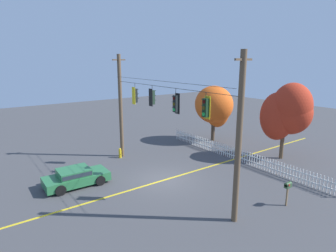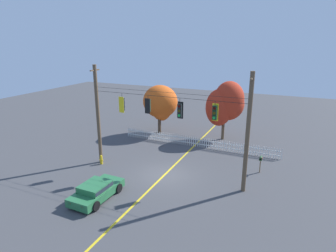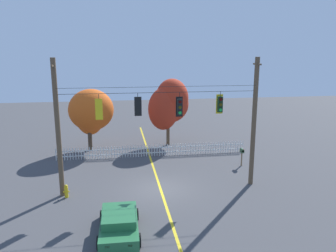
{
  "view_description": "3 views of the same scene",
  "coord_description": "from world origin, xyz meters",
  "px_view_note": "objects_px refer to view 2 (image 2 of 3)",
  "views": [
    {
      "loc": [
        14.57,
        -10.29,
        7.91
      ],
      "look_at": [
        0.37,
        0.05,
        3.83
      ],
      "focal_mm": 30.3,
      "sensor_mm": 36.0,
      "label": 1
    },
    {
      "loc": [
        8.74,
        -18.84,
        10.28
      ],
      "look_at": [
        0.52,
        -0.52,
        4.25
      ],
      "focal_mm": 30.81,
      "sensor_mm": 36.0,
      "label": 2
    },
    {
      "loc": [
        -2.62,
        -20.17,
        8.8
      ],
      "look_at": [
        0.41,
        -0.54,
        4.31
      ],
      "focal_mm": 35.97,
      "sensor_mm": 36.0,
      "label": 3
    }
  ],
  "objects_px": {
    "traffic_signal_westbound_side": "(180,110)",
    "roadside_mailbox": "(261,159)",
    "traffic_signal_northbound_primary": "(122,104)",
    "traffic_signal_eastbound_side": "(148,106)",
    "traffic_signal_southbound_primary": "(215,113)",
    "parked_car": "(96,190)",
    "autumn_maple_near_fence": "(161,102)",
    "fire_hydrant": "(101,160)",
    "autumn_maple_mid": "(226,103)"
  },
  "relations": [
    {
      "from": "traffic_signal_southbound_primary",
      "to": "autumn_maple_mid",
      "type": "relative_size",
      "value": 0.23
    },
    {
      "from": "traffic_signal_westbound_side",
      "to": "roadside_mailbox",
      "type": "xyz_separation_m",
      "value": [
        5.59,
        3.51,
        -4.23
      ]
    },
    {
      "from": "traffic_signal_westbound_side",
      "to": "roadside_mailbox",
      "type": "distance_m",
      "value": 7.84
    },
    {
      "from": "parked_car",
      "to": "traffic_signal_northbound_primary",
      "type": "bearing_deg",
      "value": 100.87
    },
    {
      "from": "traffic_signal_westbound_side",
      "to": "roadside_mailbox",
      "type": "height_order",
      "value": "traffic_signal_westbound_side"
    },
    {
      "from": "parked_car",
      "to": "fire_hydrant",
      "type": "height_order",
      "value": "parked_car"
    },
    {
      "from": "autumn_maple_near_fence",
      "to": "fire_hydrant",
      "type": "relative_size",
      "value": 6.69
    },
    {
      "from": "autumn_maple_near_fence",
      "to": "fire_hydrant",
      "type": "bearing_deg",
      "value": -95.35
    },
    {
      "from": "roadside_mailbox",
      "to": "traffic_signal_westbound_side",
      "type": "bearing_deg",
      "value": -147.91
    },
    {
      "from": "traffic_signal_southbound_primary",
      "to": "parked_car",
      "type": "height_order",
      "value": "traffic_signal_southbound_primary"
    },
    {
      "from": "traffic_signal_northbound_primary",
      "to": "traffic_signal_eastbound_side",
      "type": "height_order",
      "value": "same"
    },
    {
      "from": "traffic_signal_northbound_primary",
      "to": "traffic_signal_eastbound_side",
      "type": "xyz_separation_m",
      "value": [
        2.32,
        0.0,
        0.11
      ]
    },
    {
      "from": "autumn_maple_mid",
      "to": "parked_car",
      "type": "height_order",
      "value": "autumn_maple_mid"
    },
    {
      "from": "traffic_signal_northbound_primary",
      "to": "traffic_signal_westbound_side",
      "type": "relative_size",
      "value": 0.99
    },
    {
      "from": "traffic_signal_eastbound_side",
      "to": "traffic_signal_southbound_primary",
      "type": "bearing_deg",
      "value": 0.21
    },
    {
      "from": "roadside_mailbox",
      "to": "traffic_signal_southbound_primary",
      "type": "bearing_deg",
      "value": -130.57
    },
    {
      "from": "traffic_signal_eastbound_side",
      "to": "parked_car",
      "type": "bearing_deg",
      "value": -104.85
    },
    {
      "from": "parked_car",
      "to": "fire_hydrant",
      "type": "xyz_separation_m",
      "value": [
        -3.14,
        4.73,
        -0.2
      ]
    },
    {
      "from": "traffic_signal_northbound_primary",
      "to": "traffic_signal_eastbound_side",
      "type": "bearing_deg",
      "value": 0.02
    },
    {
      "from": "traffic_signal_northbound_primary",
      "to": "fire_hydrant",
      "type": "relative_size",
      "value": 1.86
    },
    {
      "from": "traffic_signal_southbound_primary",
      "to": "roadside_mailbox",
      "type": "bearing_deg",
      "value": 49.43
    },
    {
      "from": "fire_hydrant",
      "to": "roadside_mailbox",
      "type": "distance_m",
      "value": 13.25
    },
    {
      "from": "traffic_signal_southbound_primary",
      "to": "autumn_maple_mid",
      "type": "xyz_separation_m",
      "value": [
        -1.63,
        10.44,
        -1.54
      ]
    },
    {
      "from": "traffic_signal_westbound_side",
      "to": "autumn_maple_mid",
      "type": "height_order",
      "value": "traffic_signal_westbound_side"
    },
    {
      "from": "fire_hydrant",
      "to": "parked_car",
      "type": "bearing_deg",
      "value": -56.43
    },
    {
      "from": "autumn_maple_near_fence",
      "to": "roadside_mailbox",
      "type": "distance_m",
      "value": 13.42
    },
    {
      "from": "traffic_signal_westbound_side",
      "to": "parked_car",
      "type": "bearing_deg",
      "value": -127.61
    },
    {
      "from": "traffic_signal_westbound_side",
      "to": "traffic_signal_southbound_primary",
      "type": "relative_size",
      "value": 1.08
    },
    {
      "from": "traffic_signal_westbound_side",
      "to": "traffic_signal_southbound_primary",
      "type": "height_order",
      "value": "same"
    },
    {
      "from": "autumn_maple_near_fence",
      "to": "roadside_mailbox",
      "type": "height_order",
      "value": "autumn_maple_near_fence"
    },
    {
      "from": "traffic_signal_southbound_primary",
      "to": "fire_hydrant",
      "type": "distance_m",
      "value": 10.9
    },
    {
      "from": "roadside_mailbox",
      "to": "traffic_signal_eastbound_side",
      "type": "bearing_deg",
      "value": -156.66
    },
    {
      "from": "traffic_signal_eastbound_side",
      "to": "parked_car",
      "type": "relative_size",
      "value": 0.34
    },
    {
      "from": "traffic_signal_northbound_primary",
      "to": "parked_car",
      "type": "distance_m",
      "value": 7.03
    },
    {
      "from": "traffic_signal_westbound_side",
      "to": "fire_hydrant",
      "type": "height_order",
      "value": "traffic_signal_westbound_side"
    },
    {
      "from": "autumn_maple_mid",
      "to": "fire_hydrant",
      "type": "relative_size",
      "value": 7.53
    },
    {
      "from": "traffic_signal_eastbound_side",
      "to": "roadside_mailbox",
      "type": "height_order",
      "value": "traffic_signal_eastbound_side"
    },
    {
      "from": "traffic_signal_northbound_primary",
      "to": "traffic_signal_southbound_primary",
      "type": "xyz_separation_m",
      "value": [
        7.48,
        0.02,
        0.1
      ]
    },
    {
      "from": "roadside_mailbox",
      "to": "autumn_maple_mid",
      "type": "bearing_deg",
      "value": 123.7
    },
    {
      "from": "autumn_maple_near_fence",
      "to": "roadside_mailbox",
      "type": "xyz_separation_m",
      "value": [
        11.72,
        -6.07,
        -2.45
      ]
    },
    {
      "from": "traffic_signal_westbound_side",
      "to": "parked_car",
      "type": "xyz_separation_m",
      "value": [
        -3.92,
        -5.09,
        -4.76
      ]
    },
    {
      "from": "traffic_signal_southbound_primary",
      "to": "autumn_maple_mid",
      "type": "distance_m",
      "value": 10.68
    },
    {
      "from": "parked_car",
      "to": "roadside_mailbox",
      "type": "height_order",
      "value": "roadside_mailbox"
    },
    {
      "from": "fire_hydrant",
      "to": "roadside_mailbox",
      "type": "height_order",
      "value": "roadside_mailbox"
    },
    {
      "from": "autumn_maple_near_fence",
      "to": "parked_car",
      "type": "bearing_deg",
      "value": -81.44
    },
    {
      "from": "traffic_signal_northbound_primary",
      "to": "roadside_mailbox",
      "type": "xyz_separation_m",
      "value": [
        10.49,
        3.53,
        -4.24
      ]
    },
    {
      "from": "parked_car",
      "to": "traffic_signal_eastbound_side",
      "type": "bearing_deg",
      "value": 75.15
    },
    {
      "from": "traffic_signal_northbound_primary",
      "to": "autumn_maple_near_fence",
      "type": "bearing_deg",
      "value": 97.32
    },
    {
      "from": "roadside_mailbox",
      "to": "traffic_signal_northbound_primary",
      "type": "bearing_deg",
      "value": -161.42
    },
    {
      "from": "parked_car",
      "to": "fire_hydrant",
      "type": "distance_m",
      "value": 5.68
    }
  ]
}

